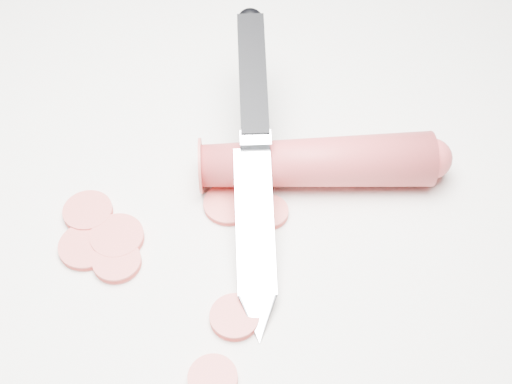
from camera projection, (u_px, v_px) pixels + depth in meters
The scene contains 11 objects.
ground at pixel (246, 202), 0.55m from camera, with size 2.40×2.40×0.00m, color white.
carrot at pixel (317, 162), 0.55m from camera, with size 0.04×0.04×0.18m, color #BD3438.
carrot_slice_0 at pixel (87, 246), 0.52m from camera, with size 0.04×0.04×0.01m, color #D24F48.
carrot_slice_1 at pixel (117, 237), 0.53m from camera, with size 0.04×0.04×0.01m, color #D24F48.
carrot_slice_2 at pixel (235, 317), 0.49m from camera, with size 0.03×0.03×0.01m, color #D24F48.
carrot_slice_3 at pixel (213, 379), 0.46m from camera, with size 0.03×0.03×0.01m, color #D24F48.
carrot_slice_4 at pixel (268, 212), 0.54m from camera, with size 0.03×0.03×0.01m, color #D24F48.
carrot_slice_5 at pixel (229, 204), 0.55m from camera, with size 0.04×0.04×0.01m, color #D24F48.
carrot_slice_6 at pixel (117, 262), 0.52m from camera, with size 0.04×0.04×0.01m, color #D24F48.
carrot_slice_7 at pixel (88, 212), 0.54m from camera, with size 0.04×0.04×0.01m, color #D24F48.
kitchen_knife at pixel (256, 157), 0.52m from camera, with size 0.19×0.22×0.09m, color silver, non-canonical shape.
Camera 1 is at (0.22, -0.26, 0.44)m, focal length 50.00 mm.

